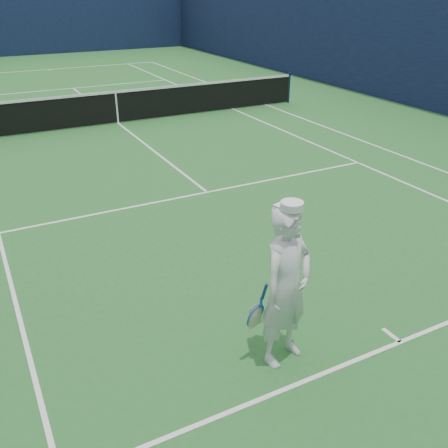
# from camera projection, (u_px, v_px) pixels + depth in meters

# --- Properties ---
(ground) EXTENTS (80.00, 80.00, 0.00)m
(ground) POSITION_uv_depth(u_px,v_px,m) (118.00, 123.00, 15.63)
(ground) COLOR #27662A
(ground) RESTS_ON ground
(court_markings) EXTENTS (11.03, 23.83, 0.01)m
(court_markings) POSITION_uv_depth(u_px,v_px,m) (118.00, 123.00, 15.63)
(court_markings) COLOR white
(court_markings) RESTS_ON ground
(windscreen_fence) EXTENTS (20.12, 36.12, 4.00)m
(windscreen_fence) POSITION_uv_depth(u_px,v_px,m) (112.00, 57.00, 14.75)
(windscreen_fence) COLOR #0F1837
(windscreen_fence) RESTS_ON ground
(tennis_net) EXTENTS (12.88, 0.09, 1.07)m
(tennis_net) POSITION_uv_depth(u_px,v_px,m) (117.00, 106.00, 15.39)
(tennis_net) COLOR #141E4C
(tennis_net) RESTS_ON ground
(tennis_player) EXTENTS (0.89, 0.65, 2.00)m
(tennis_player) POSITION_uv_depth(u_px,v_px,m) (287.00, 287.00, 5.52)
(tennis_player) COLOR white
(tennis_player) RESTS_ON ground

